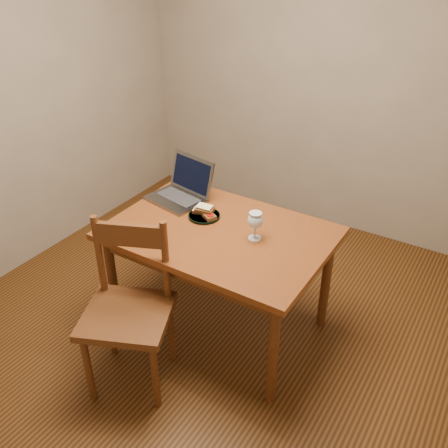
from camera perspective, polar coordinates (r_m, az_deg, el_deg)
The scene contains 11 objects.
floor at distance 3.51m, azimuth -1.20°, elevation -10.26°, with size 3.20×3.20×0.02m, color black.
back_wall at distance 4.20m, azimuth 11.18°, elevation 16.64°, with size 3.20×0.02×2.60m, color gray.
left_wall at distance 3.90m, azimuth -22.31°, elevation 13.87°, with size 0.02×3.20×2.60m, color gray.
table at distance 3.02m, azimuth -0.50°, elevation -2.13°, with size 1.30×0.90×0.74m.
chair at distance 2.80m, azimuth -10.98°, elevation -8.91°, with size 0.60×0.59×0.50m.
plate at distance 3.11m, azimuth -2.27°, elevation 0.93°, with size 0.20×0.20×0.02m, color black.
sandwich_cheese at distance 3.12m, azimuth -2.69°, elevation 1.53°, with size 0.10×0.06×0.03m, color #381E0C, non-canonical shape.
sandwich_tomato at distance 3.07m, azimuth -1.79°, elevation 1.06°, with size 0.11×0.06×0.03m, color #381E0C, non-canonical shape.
sandwich_top at distance 3.09m, azimuth -2.24°, elevation 1.74°, with size 0.11×0.07×0.03m, color #381E0C, non-canonical shape.
milk_glass at distance 2.86m, azimuth 3.57°, elevation -0.21°, with size 0.09×0.09×0.18m, color white, non-canonical shape.
laptop at distance 3.33m, azimuth -4.72°, elevation 4.16°, with size 0.42×0.39×0.26m.
Camera 1 is at (1.45, -2.20, 2.31)m, focal length 40.00 mm.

